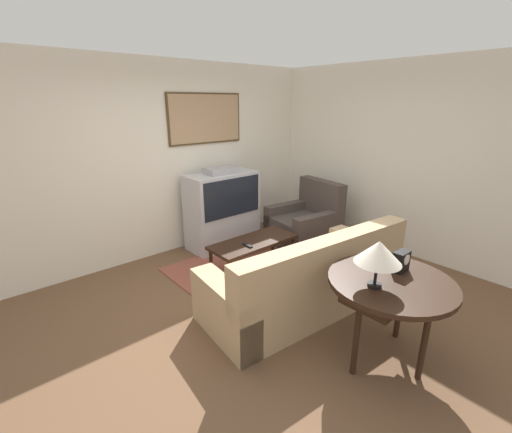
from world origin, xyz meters
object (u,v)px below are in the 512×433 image
object	(u,v)px
coffee_table	(253,244)
console_table	(391,287)
tv	(222,209)
mantel_clock	(401,261)
couch	(307,281)
armchair	(305,225)
table_lamp	(379,253)

from	to	relation	value
coffee_table	console_table	bearing A→B (deg)	-95.83
tv	coffee_table	xyz separation A→B (m)	(-0.20, -0.96, -0.20)
mantel_clock	coffee_table	bearing A→B (deg)	89.95
couch	coffee_table	distance (m)	1.03
tv	console_table	bearing A→B (deg)	-97.83
coffee_table	armchair	bearing A→B (deg)	8.14
couch	console_table	world-z (taller)	couch
tv	table_lamp	xyz separation A→B (m)	(-0.61, -2.91, 0.47)
mantel_clock	tv	bearing A→B (deg)	85.98
mantel_clock	couch	bearing A→B (deg)	96.71
armchair	coffee_table	xyz separation A→B (m)	(-1.22, -0.17, 0.08)
tv	console_table	size ratio (longest dim) A/B	1.21
tv	coffee_table	distance (m)	1.00
tv	coffee_table	bearing A→B (deg)	-101.87
tv	coffee_table	world-z (taller)	tv
armchair	mantel_clock	xyz separation A→B (m)	(-1.22, -2.12, 0.54)
coffee_table	console_table	xyz separation A→B (m)	(-0.20, -1.98, 0.31)
tv	mantel_clock	world-z (taller)	tv
armchair	console_table	distance (m)	2.61
couch	armchair	distance (m)	1.79
tv	table_lamp	size ratio (longest dim) A/B	3.19
coffee_table	mantel_clock	world-z (taller)	mantel_clock
console_table	tv	bearing A→B (deg)	82.17
table_lamp	mantel_clock	world-z (taller)	table_lamp
couch	mantel_clock	bearing A→B (deg)	102.35
console_table	mantel_clock	distance (m)	0.26
couch	coffee_table	world-z (taller)	couch
armchair	mantel_clock	bearing A→B (deg)	-22.62
console_table	coffee_table	bearing A→B (deg)	84.17
tv	coffee_table	size ratio (longest dim) A/B	1.05
couch	table_lamp	xyz separation A→B (m)	(-0.29, -0.92, 0.75)
console_table	armchair	bearing A→B (deg)	56.56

